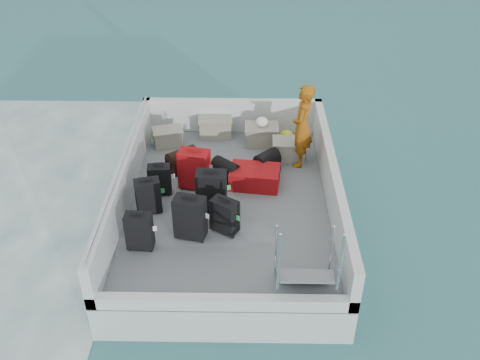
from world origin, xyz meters
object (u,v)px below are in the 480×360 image
(suitcase_3, at_px, (190,218))
(suitcase_0, at_px, (139,232))
(suitcase_2, at_px, (160,180))
(suitcase_4, at_px, (211,191))
(crate_0, at_px, (168,138))
(suitcase_6, at_px, (225,216))
(passenger, at_px, (302,126))
(crate_1, at_px, (215,127))
(crate_2, at_px, (262,136))
(suitcase_8, at_px, (255,177))
(crate_3, at_px, (289,150))
(suitcase_5, at_px, (194,169))
(suitcase_1, at_px, (148,197))

(suitcase_3, bearing_deg, suitcase_0, -146.57)
(suitcase_2, distance_m, suitcase_4, 1.01)
(suitcase_0, bearing_deg, suitcase_2, 89.58)
(suitcase_2, bearing_deg, crate_0, 86.56)
(suitcase_2, height_order, suitcase_6, suitcase_6)
(suitcase_3, bearing_deg, passenger, 62.37)
(suitcase_4, distance_m, crate_1, 2.48)
(suitcase_0, distance_m, crate_1, 3.57)
(suitcase_3, xyz_separation_m, crate_2, (1.14, 2.86, -0.17))
(suitcase_0, distance_m, suitcase_8, 2.42)
(suitcase_6, xyz_separation_m, crate_3, (1.13, 2.18, -0.11))
(suitcase_3, relative_size, suitcase_4, 1.00)
(crate_3, bearing_deg, crate_0, 169.00)
(suitcase_3, xyz_separation_m, suitcase_5, (-0.05, 1.35, -0.00))
(crate_0, distance_m, crate_2, 1.84)
(suitcase_0, xyz_separation_m, crate_1, (0.94, 3.44, -0.11))
(suitcase_5, distance_m, suitcase_8, 1.07)
(suitcase_5, relative_size, crate_2, 1.16)
(suitcase_6, distance_m, crate_1, 3.05)
(suitcase_8, bearing_deg, suitcase_6, 166.95)
(suitcase_0, xyz_separation_m, suitcase_4, (1.01, 0.97, 0.05))
(crate_2, bearing_deg, suitcase_8, -95.67)
(suitcase_0, relative_size, crate_3, 1.03)
(passenger, bearing_deg, suitcase_1, -43.92)
(suitcase_6, bearing_deg, suitcase_4, 144.90)
(crate_1, relative_size, passenger, 0.40)
(suitcase_8, distance_m, crate_2, 1.45)
(suitcase_1, distance_m, suitcase_3, 0.96)
(suitcase_1, bearing_deg, crate_1, 54.30)
(suitcase_2, bearing_deg, suitcase_5, 14.39)
(crate_0, xyz_separation_m, crate_2, (1.84, 0.08, 0.02))
(suitcase_5, distance_m, crate_3, 1.97)
(crate_1, bearing_deg, crate_0, -156.55)
(suitcase_2, xyz_separation_m, crate_2, (1.77, 1.72, -0.09))
(suitcase_6, distance_m, crate_2, 2.79)
(suitcase_5, height_order, passenger, passenger)
(suitcase_4, height_order, crate_0, suitcase_4)
(suitcase_1, height_order, crate_0, suitcase_1)
(suitcase_3, height_order, suitcase_8, suitcase_3)
(suitcase_1, relative_size, crate_1, 0.97)
(crate_1, height_order, crate_2, crate_1)
(crate_2, bearing_deg, suitcase_2, -135.76)
(suitcase_0, height_order, suitcase_4, suitcase_4)
(suitcase_1, relative_size, suitcase_6, 1.06)
(crate_1, bearing_deg, suitcase_4, -88.22)
(suitcase_6, bearing_deg, crate_3, 94.68)
(suitcase_2, height_order, crate_3, suitcase_2)
(suitcase_0, height_order, crate_1, suitcase_0)
(crate_0, xyz_separation_m, crate_3, (2.35, -0.46, 0.02))
(suitcase_2, bearing_deg, passenger, 16.17)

